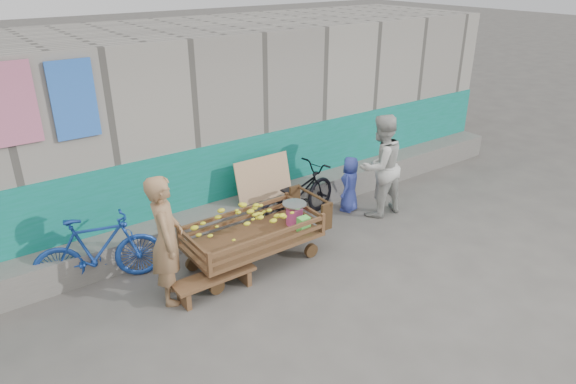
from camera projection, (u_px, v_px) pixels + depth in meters
ground at (338, 292)px, 6.78m from camera, size 80.00×80.00×0.00m
building_wall at (193, 116)px, 9.17m from camera, size 12.00×3.50×3.00m
banana_cart at (250, 228)px, 7.16m from camera, size 2.07×0.94×0.88m
bench at (214, 280)px, 6.69m from camera, size 1.10×0.33×0.28m
vendor_man at (167, 240)px, 6.33m from camera, size 0.62×0.74×1.71m
woman at (380, 166)px, 8.53m from camera, size 0.86×0.68×1.76m
child at (350, 184)px, 8.82m from camera, size 0.57×0.51×0.98m
bicycle_dark at (297, 196)px, 8.44m from camera, size 1.87×0.96×0.94m
bicycle_blue at (98, 250)px, 6.79m from camera, size 1.73×0.89×1.00m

